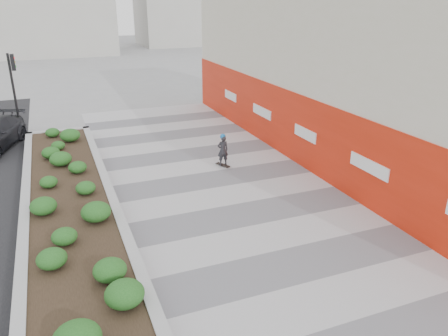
# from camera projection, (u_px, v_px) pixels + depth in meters

# --- Properties ---
(ground) EXTENTS (160.00, 160.00, 0.00)m
(ground) POSITION_uv_depth(u_px,v_px,m) (337.00, 305.00, 10.26)
(ground) COLOR gray
(ground) RESTS_ON ground
(walkway) EXTENTS (8.00, 36.00, 0.01)m
(walkway) POSITION_uv_depth(u_px,v_px,m) (277.00, 243.00, 12.85)
(walkway) COLOR #A8A8AD
(walkway) RESTS_ON ground
(building) EXTENTS (6.04, 24.08, 8.00)m
(building) POSITION_uv_depth(u_px,v_px,m) (357.00, 65.00, 18.98)
(building) COLOR beige
(building) RESTS_ON ground
(planter) EXTENTS (3.00, 18.00, 0.90)m
(planter) POSITION_uv_depth(u_px,v_px,m) (70.00, 205.00, 14.26)
(planter) COLOR #9E9EA0
(planter) RESTS_ON ground
(traffic_signal_near) EXTENTS (0.33, 0.28, 4.20)m
(traffic_signal_near) POSITION_uv_depth(u_px,v_px,m) (14.00, 82.00, 21.88)
(traffic_signal_near) COLOR black
(traffic_signal_near) RESTS_ON ground
(manhole_cover) EXTENTS (0.44, 0.44, 0.01)m
(manhole_cover) POSITION_uv_depth(u_px,v_px,m) (291.00, 239.00, 13.03)
(manhole_cover) COLOR #595654
(manhole_cover) RESTS_ON ground
(skateboarder) EXTENTS (0.48, 0.74, 1.45)m
(skateboarder) POSITION_uv_depth(u_px,v_px,m) (223.00, 150.00, 18.41)
(skateboarder) COLOR beige
(skateboarder) RESTS_ON ground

